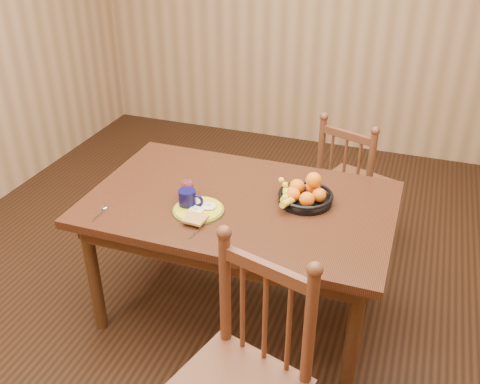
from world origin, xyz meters
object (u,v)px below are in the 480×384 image
(coffee_mug, at_px, (188,199))
(fruit_bowl, at_px, (305,194))
(chair_near, at_px, (241,382))
(breakfast_plate, at_px, (198,210))
(dining_table, at_px, (240,214))
(chair_far, at_px, (352,184))

(coffee_mug, distance_m, fruit_bowl, 0.61)
(chair_near, distance_m, breakfast_plate, 0.93)
(breakfast_plate, bearing_deg, dining_table, 48.36)
(dining_table, xyz_separation_m, chair_far, (0.47, 0.90, -0.21))
(dining_table, relative_size, coffee_mug, 11.95)
(dining_table, distance_m, chair_near, 1.00)
(dining_table, distance_m, fruit_bowl, 0.36)
(coffee_mug, bearing_deg, chair_far, 56.62)
(chair_near, bearing_deg, breakfast_plate, 139.40)
(fruit_bowl, bearing_deg, breakfast_plate, -150.22)
(fruit_bowl, bearing_deg, dining_table, -163.44)
(chair_far, xyz_separation_m, chair_near, (-0.14, -1.83, 0.05))
(dining_table, distance_m, coffee_mug, 0.31)
(dining_table, bearing_deg, fruit_bowl, 16.56)
(chair_far, distance_m, coffee_mug, 1.32)
(chair_near, bearing_deg, coffee_mug, 141.91)
(dining_table, relative_size, breakfast_plate, 5.50)
(dining_table, height_order, coffee_mug, coffee_mug)
(fruit_bowl, bearing_deg, chair_far, 79.40)
(dining_table, xyz_separation_m, breakfast_plate, (-0.16, -0.18, 0.10))
(chair_near, relative_size, breakfast_plate, 3.61)
(dining_table, xyz_separation_m, coffee_mug, (-0.23, -0.16, 0.14))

